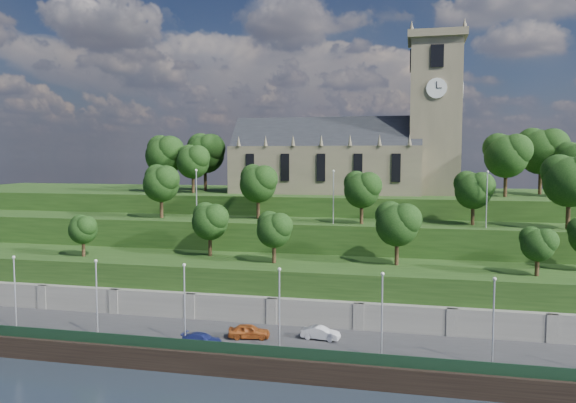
% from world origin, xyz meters
% --- Properties ---
extents(ground, '(320.00, 320.00, 0.00)m').
position_xyz_m(ground, '(0.00, 0.00, 0.00)').
color(ground, '#1B222C').
rests_on(ground, ground).
extents(promenade, '(160.00, 12.00, 2.00)m').
position_xyz_m(promenade, '(0.00, 6.00, 1.00)').
color(promenade, '#2D2D30').
rests_on(promenade, ground).
extents(quay_wall, '(160.00, 0.50, 2.20)m').
position_xyz_m(quay_wall, '(0.00, -0.05, 1.10)').
color(quay_wall, black).
rests_on(quay_wall, ground).
extents(fence, '(160.00, 0.10, 1.20)m').
position_xyz_m(fence, '(0.00, 0.60, 2.60)').
color(fence, '#16331F').
rests_on(fence, promenade).
extents(retaining_wall, '(160.00, 2.10, 5.00)m').
position_xyz_m(retaining_wall, '(0.00, 11.97, 2.50)').
color(retaining_wall, slate).
rests_on(retaining_wall, ground).
extents(embankment_lower, '(160.00, 12.00, 8.00)m').
position_xyz_m(embankment_lower, '(0.00, 18.00, 4.00)').
color(embankment_lower, '#1D3B13').
rests_on(embankment_lower, ground).
extents(embankment_upper, '(160.00, 10.00, 12.00)m').
position_xyz_m(embankment_upper, '(0.00, 29.00, 6.00)').
color(embankment_upper, '#1D3B13').
rests_on(embankment_upper, ground).
extents(hilltop, '(160.00, 32.00, 15.00)m').
position_xyz_m(hilltop, '(0.00, 50.00, 7.50)').
color(hilltop, '#1D3B13').
rests_on(hilltop, ground).
extents(church, '(38.60, 12.35, 27.60)m').
position_xyz_m(church, '(0.79, 45.98, 22.52)').
color(church, '#695F49').
rests_on(church, hilltop).
extents(trees_lower, '(67.05, 8.28, 7.81)m').
position_xyz_m(trees_lower, '(1.60, 18.44, 12.61)').
color(trees_lower, '#332213').
rests_on(trees_lower, embankment_lower).
extents(trees_upper, '(63.07, 8.95, 9.60)m').
position_xyz_m(trees_upper, '(5.47, 28.08, 17.70)').
color(trees_upper, '#332213').
rests_on(trees_upper, embankment_upper).
extents(trees_hilltop, '(74.39, 16.51, 11.09)m').
position_xyz_m(trees_hilltop, '(1.53, 45.15, 21.85)').
color(trees_hilltop, '#332213').
rests_on(trees_hilltop, hilltop).
extents(lamp_posts_promenade, '(60.36, 0.36, 8.45)m').
position_xyz_m(lamp_posts_promenade, '(-2.00, 2.50, 6.84)').
color(lamp_posts_promenade, '#B2B2B7').
rests_on(lamp_posts_promenade, promenade).
extents(lamp_posts_upper, '(40.36, 0.36, 7.47)m').
position_xyz_m(lamp_posts_upper, '(-0.00, 26.00, 16.34)').
color(lamp_posts_upper, '#B2B2B7').
rests_on(lamp_posts_upper, embankment_upper).
extents(car_left, '(4.67, 2.54, 1.51)m').
position_xyz_m(car_left, '(-6.09, 5.75, 2.75)').
color(car_left, '#AB4F1C').
rests_on(car_left, promenade).
extents(car_middle, '(4.21, 1.81, 1.35)m').
position_xyz_m(car_middle, '(1.38, 7.07, 2.67)').
color(car_middle, '#BDBCC1').
rests_on(car_middle, promenade).
extents(car_right, '(4.23, 1.85, 1.21)m').
position_xyz_m(car_right, '(-10.21, 2.65, 2.60)').
color(car_right, navy).
rests_on(car_right, promenade).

